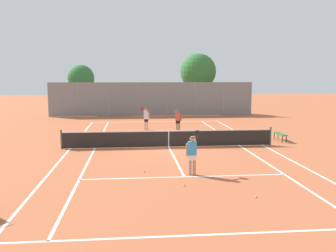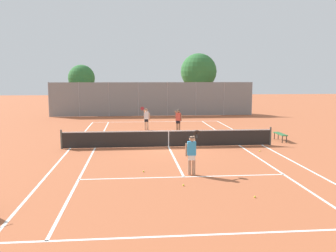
# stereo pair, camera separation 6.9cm
# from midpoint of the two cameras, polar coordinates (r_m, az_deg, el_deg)

# --- Properties ---
(ground_plane) EXTENTS (120.00, 120.00, 0.00)m
(ground_plane) POSITION_cam_midpoint_polar(r_m,az_deg,el_deg) (21.27, 0.01, -3.21)
(ground_plane) COLOR #B25B38
(court_line_markings) EXTENTS (11.10, 23.90, 0.01)m
(court_line_markings) POSITION_cam_midpoint_polar(r_m,az_deg,el_deg) (21.27, 0.01, -3.20)
(court_line_markings) COLOR white
(court_line_markings) RESTS_ON ground
(tennis_net) EXTENTS (12.00, 0.10, 1.07)m
(tennis_net) POSITION_cam_midpoint_polar(r_m,az_deg,el_deg) (21.18, 0.01, -1.86)
(tennis_net) COLOR #474C47
(tennis_net) RESTS_ON ground
(player_near_side) EXTENTS (0.68, 0.73, 1.77)m
(player_near_side) POSITION_cam_midpoint_polar(r_m,az_deg,el_deg) (15.20, 3.58, -4.04)
(player_near_side) COLOR tan
(player_near_side) RESTS_ON ground
(player_far_left) EXTENTS (0.71, 0.72, 1.77)m
(player_far_left) POSITION_cam_midpoint_polar(r_m,az_deg,el_deg) (27.84, -3.43, 1.28)
(player_far_left) COLOR #D8A884
(player_far_left) RESTS_ON ground
(player_far_right) EXTENTS (0.54, 0.46, 1.60)m
(player_far_right) POSITION_cam_midpoint_polar(r_m,az_deg,el_deg) (26.87, 1.47, 1.03)
(player_far_right) COLOR #936B4C
(player_far_right) RESTS_ON ground
(loose_tennis_ball_0) EXTENTS (0.07, 0.07, 0.07)m
(loose_tennis_ball_0) POSITION_cam_midpoint_polar(r_m,az_deg,el_deg) (15.82, -3.79, -6.91)
(loose_tennis_ball_0) COLOR #D1DB33
(loose_tennis_ball_0) RESTS_ON ground
(loose_tennis_ball_1) EXTENTS (0.07, 0.07, 0.07)m
(loose_tennis_ball_1) POSITION_cam_midpoint_polar(r_m,az_deg,el_deg) (13.87, 2.34, -8.99)
(loose_tennis_ball_1) COLOR #D1DB33
(loose_tennis_ball_1) RESTS_ON ground
(loose_tennis_ball_2) EXTENTS (0.07, 0.07, 0.07)m
(loose_tennis_ball_2) POSITION_cam_midpoint_polar(r_m,az_deg,el_deg) (20.56, 13.73, -3.71)
(loose_tennis_ball_2) COLOR #D1DB33
(loose_tennis_ball_2) RESTS_ON ground
(loose_tennis_ball_3) EXTENTS (0.07, 0.07, 0.07)m
(loose_tennis_ball_3) POSITION_cam_midpoint_polar(r_m,az_deg,el_deg) (26.74, -3.83, -0.92)
(loose_tennis_ball_3) COLOR #D1DB33
(loose_tennis_ball_3) RESTS_ON ground
(loose_tennis_ball_4) EXTENTS (0.07, 0.07, 0.07)m
(loose_tennis_ball_4) POSITION_cam_midpoint_polar(r_m,az_deg,el_deg) (12.91, 13.07, -10.46)
(loose_tennis_ball_4) COLOR #D1DB33
(loose_tennis_ball_4) RESTS_ON ground
(courtside_bench) EXTENTS (0.36, 1.50, 0.47)m
(courtside_bench) POSITION_cam_midpoint_polar(r_m,az_deg,el_deg) (24.19, 16.65, -1.23)
(courtside_bench) COLOR #2D6638
(courtside_bench) RESTS_ON ground
(back_fence) EXTENTS (20.47, 0.08, 3.40)m
(back_fence) POSITION_cam_midpoint_polar(r_m,az_deg,el_deg) (37.64, -2.45, 4.12)
(back_fence) COLOR gray
(back_fence) RESTS_ON ground
(tree_behind_left) EXTENTS (2.77, 2.77, 5.17)m
(tree_behind_left) POSITION_cam_midpoint_polar(r_m,az_deg,el_deg) (40.39, -13.29, 7.02)
(tree_behind_left) COLOR brown
(tree_behind_left) RESTS_ON ground
(tree_behind_right) EXTENTS (3.90, 3.90, 6.45)m
(tree_behind_right) POSITION_cam_midpoint_polar(r_m,az_deg,el_deg) (41.10, 4.50, 8.17)
(tree_behind_right) COLOR brown
(tree_behind_right) RESTS_ON ground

